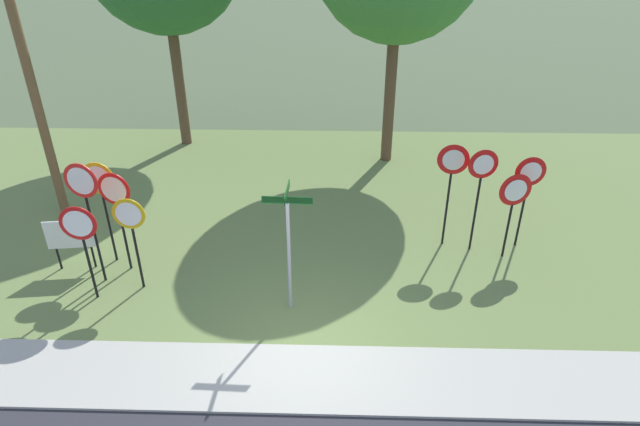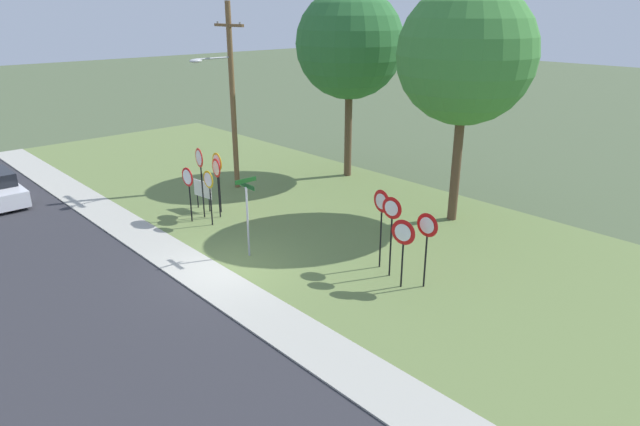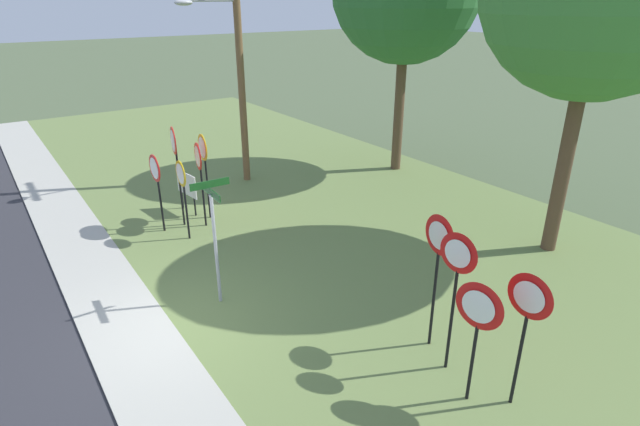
% 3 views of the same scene
% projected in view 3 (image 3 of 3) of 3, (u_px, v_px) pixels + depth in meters
% --- Properties ---
extents(ground_plane, '(160.00, 160.00, 0.00)m').
position_uv_depth(ground_plane, '(174.00, 327.00, 10.02)').
color(ground_plane, '#4C5B3D').
extents(sidewalk_strip, '(44.00, 1.60, 0.06)m').
position_uv_depth(sidewalk_strip, '(133.00, 341.00, 9.58)').
color(sidewalk_strip, '#ADAA9E').
rests_on(sidewalk_strip, ground_plane).
extents(grass_median, '(44.00, 12.00, 0.04)m').
position_uv_depth(grass_median, '(395.00, 247.00, 13.17)').
color(grass_median, olive).
rests_on(grass_median, ground_plane).
extents(stop_sign_near_left, '(0.74, 0.15, 2.45)m').
position_uv_depth(stop_sign_near_left, '(199.00, 166.00, 13.68)').
color(stop_sign_near_left, black).
rests_on(stop_sign_near_left, grass_median).
extents(stop_sign_near_right, '(0.75, 0.10, 2.22)m').
position_uv_depth(stop_sign_near_right, '(156.00, 177.00, 13.43)').
color(stop_sign_near_right, black).
rests_on(stop_sign_near_right, grass_median).
extents(stop_sign_far_left, '(0.76, 0.12, 2.54)m').
position_uv_depth(stop_sign_far_left, '(204.00, 158.00, 14.18)').
color(stop_sign_far_left, black).
rests_on(stop_sign_far_left, grass_median).
extents(stop_sign_far_center, '(0.75, 0.16, 2.87)m').
position_uv_depth(stop_sign_far_center, '(175.00, 155.00, 13.61)').
color(stop_sign_far_center, black).
rests_on(stop_sign_far_center, grass_median).
extents(stop_sign_far_right, '(0.69, 0.10, 2.21)m').
position_uv_depth(stop_sign_far_right, '(182.00, 184.00, 12.99)').
color(stop_sign_far_right, black).
rests_on(stop_sign_far_right, grass_median).
extents(yield_sign_near_left, '(0.70, 0.12, 2.63)m').
position_uv_depth(yield_sign_near_left, '(456.00, 271.00, 8.10)').
color(yield_sign_near_left, black).
rests_on(yield_sign_near_left, grass_median).
extents(yield_sign_near_right, '(0.74, 0.13, 2.66)m').
position_uv_depth(yield_sign_near_right, '(438.00, 251.00, 8.69)').
color(yield_sign_near_right, black).
rests_on(yield_sign_near_right, grass_median).
extents(yield_sign_far_left, '(0.73, 0.11, 2.38)m').
position_uv_depth(yield_sign_far_left, '(527.00, 311.00, 7.40)').
color(yield_sign_far_left, black).
rests_on(yield_sign_far_left, grass_median).
extents(yield_sign_far_right, '(0.78, 0.18, 2.18)m').
position_uv_depth(yield_sign_far_right, '(477.00, 316.00, 7.54)').
color(yield_sign_far_right, black).
rests_on(yield_sign_far_right, grass_median).
extents(street_name_post, '(0.96, 0.82, 2.76)m').
position_uv_depth(street_name_post, '(214.00, 232.00, 10.17)').
color(street_name_post, '#9EA0A8').
rests_on(street_name_post, grass_median).
extents(utility_pole, '(2.10, 2.13, 8.27)m').
position_uv_depth(utility_pole, '(235.00, 50.00, 16.21)').
color(utility_pole, brown).
rests_on(utility_pole, grass_median).
extents(notice_board, '(1.09, 0.17, 1.25)m').
position_uv_depth(notice_board, '(187.00, 186.00, 15.00)').
color(notice_board, black).
rests_on(notice_board, grass_median).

